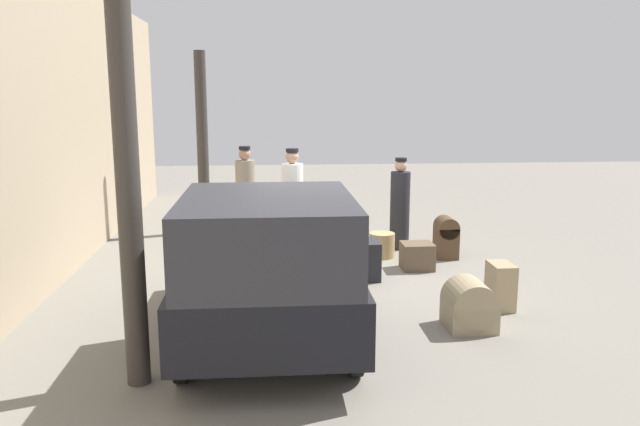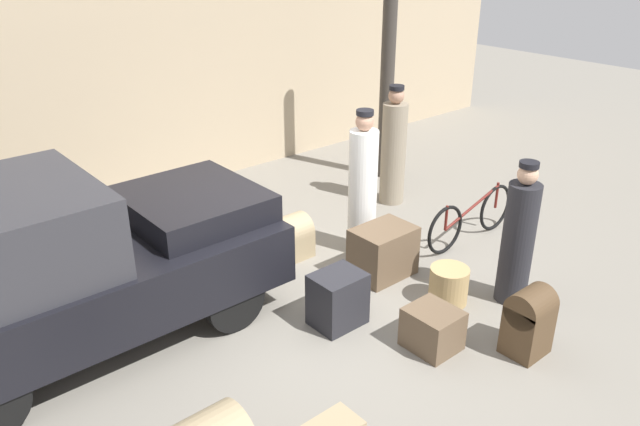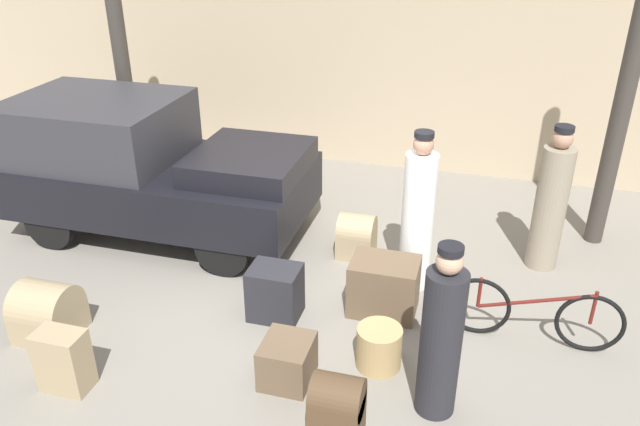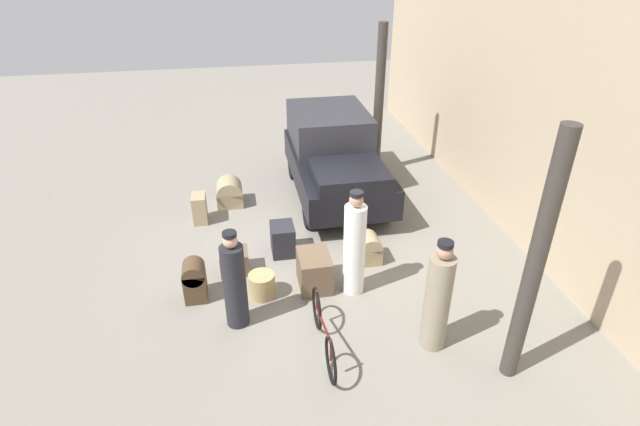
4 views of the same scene
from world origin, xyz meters
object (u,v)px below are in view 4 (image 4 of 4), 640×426
suitcase_small_leather (368,249)px  trunk_umber_medium (283,239)px  bicycle (323,332)px  conductor_in_dark_uniform (235,283)px  trunk_wicker_pale (230,194)px  suitcase_tan_flat (314,270)px  truck (334,155)px  porter_carrying_trunk (437,300)px  porter_standing_middle (354,247)px  suitcase_black_upright (234,261)px  trunk_barrel_dark (194,279)px  wicker_basket (262,285)px  trunk_large_brown (200,208)px

suitcase_small_leather → trunk_umber_medium: (-0.54, -1.48, 0.03)m
bicycle → conductor_in_dark_uniform: conductor_in_dark_uniform is taller
trunk_wicker_pale → suitcase_tan_flat: suitcase_tan_flat is taller
trunk_wicker_pale → suitcase_small_leather: (2.63, 2.40, -0.00)m
bicycle → truck: bearing=166.5°
trunk_wicker_pale → suitcase_tan_flat: (3.17, 1.33, 0.05)m
porter_carrying_trunk → porter_standing_middle: bearing=-149.9°
conductor_in_dark_uniform → suitcase_black_upright: size_ratio=3.30×
trunk_barrel_dark → trunk_umber_medium: bearing=124.5°
trunk_umber_medium → bicycle: bearing=6.1°
wicker_basket → trunk_large_brown: 2.86m
porter_carrying_trunk → trunk_barrel_dark: bearing=-116.3°
truck → conductor_in_dark_uniform: (4.01, -2.33, -0.18)m
truck → porter_standing_middle: (3.55, -0.42, -0.07)m
bicycle → suitcase_tan_flat: bearing=175.1°
truck → wicker_basket: (3.44, -1.92, -0.72)m
suitcase_black_upright → trunk_umber_medium: size_ratio=0.85×
truck → conductor_in_dark_uniform: truck is taller
trunk_umber_medium → suitcase_small_leather: bearing=70.0°
trunk_large_brown → porter_carrying_trunk: bearing=38.9°
bicycle → porter_standing_middle: 1.56m
suitcase_small_leather → suitcase_tan_flat: size_ratio=0.77×
trunk_wicker_pale → bicycle: bearing=14.4°
porter_carrying_trunk → trunk_umber_medium: 3.35m
porter_standing_middle → porter_carrying_trunk: bearing=30.1°
trunk_wicker_pale → porter_carrying_trunk: bearing=29.8°
trunk_barrel_dark → trunk_umber_medium: (-1.06, 1.55, -0.08)m
porter_carrying_trunk → trunk_barrel_dark: (-1.68, -3.39, -0.44)m
trunk_barrel_dark → trunk_wicker_pale: bearing=168.8°
truck → suitcase_tan_flat: size_ratio=5.33×
porter_carrying_trunk → porter_standing_middle: size_ratio=0.96×
truck → trunk_large_brown: truck is taller
conductor_in_dark_uniform → suitcase_tan_flat: size_ratio=2.29×
suitcase_tan_flat → trunk_umber_medium: bearing=-159.5°
porter_standing_middle → wicker_basket: bearing=-94.4°
bicycle → porter_carrying_trunk: porter_carrying_trunk is taller
porter_carrying_trunk → bicycle: bearing=-95.8°
conductor_in_dark_uniform → porter_carrying_trunk: bearing=70.6°
truck → porter_carrying_trunk: (4.98, 0.41, -0.11)m
truck → trunk_wicker_pale: size_ratio=6.39×
wicker_basket → trunk_barrel_dark: size_ratio=0.61×
suitcase_black_upright → conductor_in_dark_uniform: bearing=0.2°
wicker_basket → conductor_in_dark_uniform: 0.89m
bicycle → trunk_barrel_dark: trunk_barrel_dark is taller
wicker_basket → suitcase_small_leather: bearing=108.6°
trunk_large_brown → suitcase_small_leather: bearing=56.6°
wicker_basket → trunk_umber_medium: bearing=158.0°
bicycle → conductor_in_dark_uniform: bearing=-124.5°
porter_carrying_trunk → trunk_large_brown: (-4.19, -3.38, -0.51)m
porter_standing_middle → trunk_barrel_dark: size_ratio=2.62×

